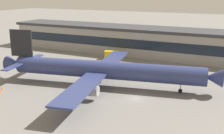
{
  "coord_description": "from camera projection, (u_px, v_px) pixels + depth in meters",
  "views": [
    {
      "loc": [
        24.79,
        -64.8,
        27.42
      ],
      "look_at": [
        -11.55,
        9.12,
        5.0
      ],
      "focal_mm": 44.98,
      "sensor_mm": 36.0,
      "label": 1
    }
  ],
  "objects": [
    {
      "name": "ground_plane",
      "position": [
        136.0,
        98.0,
        73.86
      ],
      "size": [
        600.0,
        600.0,
        0.0
      ],
      "primitive_type": "plane",
      "color": "slate"
    },
    {
      "name": "traffic_cone_1",
      "position": [
        2.0,
        88.0,
        80.42
      ],
      "size": [
        0.58,
        0.58,
        0.72
      ],
      "primitive_type": "cone",
      "color": "#F2590C",
      "rests_on": "ground_plane"
    },
    {
      "name": "terminal_building",
      "position": [
        181.0,
        44.0,
        116.5
      ],
      "size": [
        164.18,
        17.88,
        12.06
      ],
      "color": "#9E9993",
      "rests_on": "ground_plane"
    },
    {
      "name": "airliner",
      "position": [
        103.0,
        70.0,
        82.13
      ],
      "size": [
        64.67,
        56.06,
        15.98
      ],
      "color": "navy",
      "rests_on": "ground_plane"
    },
    {
      "name": "traffic_cone_3",
      "position": [
        0.0,
        92.0,
        77.94
      ],
      "size": [
        0.52,
        0.52,
        0.65
      ],
      "primitive_type": "cone",
      "color": "#F2590C",
      "rests_on": "ground_plane"
    },
    {
      "name": "stair_truck",
      "position": [
        112.0,
        55.0,
        115.42
      ],
      "size": [
        6.46,
        4.36,
        3.55
      ],
      "color": "yellow",
      "rests_on": "ground_plane"
    },
    {
      "name": "traffic_cone_2",
      "position": [
        63.0,
        101.0,
        71.33
      ],
      "size": [
        0.49,
        0.49,
        0.61
      ],
      "primitive_type": "cone",
      "color": "#F2590C",
      "rests_on": "ground_plane"
    }
  ]
}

